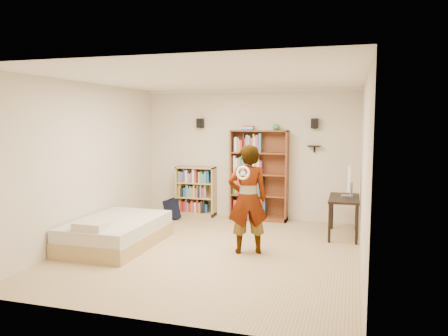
{
  "coord_description": "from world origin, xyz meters",
  "views": [
    {
      "loc": [
        2.08,
        -6.42,
        2.07
      ],
      "look_at": [
        0.01,
        0.6,
        1.26
      ],
      "focal_mm": 35.0,
      "sensor_mm": 36.0,
      "label": 1
    }
  ],
  "objects_px": {
    "tall_bookshelf": "(259,175)",
    "computer_desk": "(344,217)",
    "person": "(248,199)",
    "daybed": "(116,229)",
    "low_bookshelf": "(196,191)"
  },
  "relations": [
    {
      "from": "tall_bookshelf",
      "to": "computer_desk",
      "type": "distance_m",
      "value": 2.0
    },
    {
      "from": "person",
      "to": "tall_bookshelf",
      "type": "bearing_deg",
      "value": -102.08
    },
    {
      "from": "daybed",
      "to": "tall_bookshelf",
      "type": "bearing_deg",
      "value": 53.27
    },
    {
      "from": "tall_bookshelf",
      "to": "computer_desk",
      "type": "height_order",
      "value": "tall_bookshelf"
    },
    {
      "from": "tall_bookshelf",
      "to": "person",
      "type": "xyz_separation_m",
      "value": [
        0.3,
        -2.26,
        -0.08
      ]
    },
    {
      "from": "computer_desk",
      "to": "person",
      "type": "distance_m",
      "value": 2.07
    },
    {
      "from": "daybed",
      "to": "person",
      "type": "bearing_deg",
      "value": 6.48
    },
    {
      "from": "tall_bookshelf",
      "to": "low_bookshelf",
      "type": "xyz_separation_m",
      "value": [
        -1.39,
        0.01,
        -0.4
      ]
    },
    {
      "from": "tall_bookshelf",
      "to": "computer_desk",
      "type": "xyz_separation_m",
      "value": [
        1.72,
        -0.84,
        -0.58
      ]
    },
    {
      "from": "daybed",
      "to": "low_bookshelf",
      "type": "bearing_deg",
      "value": 79.17
    },
    {
      "from": "low_bookshelf",
      "to": "daybed",
      "type": "distance_m",
      "value": 2.58
    },
    {
      "from": "computer_desk",
      "to": "daybed",
      "type": "distance_m",
      "value": 3.96
    },
    {
      "from": "low_bookshelf",
      "to": "daybed",
      "type": "bearing_deg",
      "value": -100.83
    },
    {
      "from": "low_bookshelf",
      "to": "daybed",
      "type": "relative_size",
      "value": 0.56
    },
    {
      "from": "low_bookshelf",
      "to": "computer_desk",
      "type": "height_order",
      "value": "low_bookshelf"
    }
  ]
}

